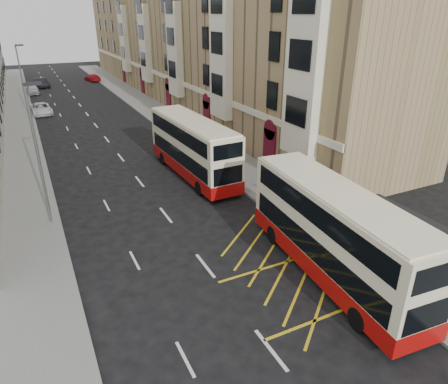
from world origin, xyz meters
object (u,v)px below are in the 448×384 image
pedestrian_near (435,302)px  white_van (41,109)px  bus_shelter (407,230)px  car_red (93,78)px  car_silver (33,89)px  street_lamp_near (38,148)px  double_decker_front (333,233)px  double_decker_rear (193,148)px  street_lamp_far (22,77)px  pedestrian_mid (406,247)px  pedestrian_far (286,193)px  car_dark (42,83)px  litter_bin (419,303)px

pedestrian_near → white_van: size_ratio=0.36×
bus_shelter → car_red: bus_shelter is taller
car_red → pedestrian_near: bearing=79.0°
bus_shelter → car_silver: bearing=103.2°
bus_shelter → street_lamp_near: street_lamp_near is taller
double_decker_front → double_decker_rear: 14.61m
street_lamp_far → pedestrian_mid: 45.03m
street_lamp_near → car_silver: street_lamp_near is taller
pedestrian_near → street_lamp_far: bearing=-105.7°
bus_shelter → pedestrian_far: size_ratio=2.76×
car_red → street_lamp_far: bearing=52.6°
car_silver → street_lamp_far: bearing=-94.7°
car_silver → car_red: (10.40, 9.04, -0.07)m
car_silver → double_decker_front: bearing=-80.2°
street_lamp_near → street_lamp_far: 30.00m
double_decker_rear → car_dark: double_decker_rear is taller
pedestrian_mid → street_lamp_far: bearing=91.2°
double_decker_front → litter_bin: bearing=-66.2°
double_decker_rear → pedestrian_far: double_decker_rear is taller
double_decker_front → car_red: double_decker_front is taller
double_decker_front → car_silver: double_decker_front is taller
double_decker_front → litter_bin: 4.39m
pedestrian_near → car_red: 70.06m
pedestrian_far → street_lamp_near: bearing=4.9°
double_decker_rear → pedestrian_far: (3.26, -7.56, -1.29)m
litter_bin → pedestrian_far: bearing=84.9°
white_van → car_red: white_van is taller
bus_shelter → litter_bin: 3.67m
street_lamp_near → pedestrian_far: bearing=-17.0°
street_lamp_far → double_decker_rear: (10.41, -26.63, -2.42)m
litter_bin → pedestrian_near: pedestrian_near is taller
street_lamp_far → double_decker_front: 42.81m
bus_shelter → double_decker_rear: double_decker_rear is taller
street_lamp_far → white_van: street_lamp_far is taller
pedestrian_near → pedestrian_mid: size_ratio=0.97×
bus_shelter → double_decker_rear: bearing=105.2°
double_decker_rear → pedestrian_mid: size_ratio=6.06×
car_dark → car_red: 9.35m
pedestrian_mid → car_silver: (-13.91, 57.65, -0.35)m
street_lamp_far → bus_shelter: bearing=-70.9°
bus_shelter → car_silver: 59.34m
car_dark → double_decker_front: bearing=-93.5°
pedestrian_near → pedestrian_far: pedestrian_near is taller
pedestrian_far → car_red: bearing=-66.0°
pedestrian_far → car_dark: size_ratio=0.34×
car_red → bus_shelter: bearing=80.7°
double_decker_front → street_lamp_near: bearing=140.0°
pedestrian_far → white_van: bearing=-48.5°
bus_shelter → street_lamp_far: 44.94m
pedestrian_near → white_van: pedestrian_near is taller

